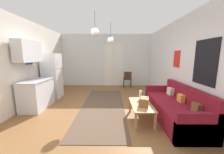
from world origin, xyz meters
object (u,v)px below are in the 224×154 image
(coffee_table, at_px, (141,106))
(pendant_lamp_near, at_px, (95,32))
(handbag, at_px, (144,101))
(couch, at_px, (176,108))
(pendant_lamp_far, at_px, (111,40))
(accent_chair, at_px, (127,78))
(refrigerator, at_px, (52,76))
(bamboo_vase, at_px, (141,95))

(coffee_table, distance_m, pendant_lamp_near, 2.27)
(handbag, relative_size, pendant_lamp_near, 0.54)
(couch, xyz_separation_m, pendant_lamp_far, (-1.72, 1.46, 1.88))
(accent_chair, relative_size, pendant_lamp_far, 1.16)
(couch, bearing_deg, pendant_lamp_far, 139.64)
(refrigerator, bearing_deg, pendant_lamp_near, -36.12)
(pendant_lamp_far, bearing_deg, accent_chair, 65.81)
(handbag, relative_size, accent_chair, 0.41)
(refrigerator, distance_m, pendant_lamp_far, 2.64)
(coffee_table, distance_m, pendant_lamp_far, 2.49)
(bamboo_vase, bearing_deg, coffee_table, -98.94)
(coffee_table, height_order, refrigerator, refrigerator)
(bamboo_vase, relative_size, pendant_lamp_near, 0.73)
(pendant_lamp_far, bearing_deg, pendant_lamp_near, -109.57)
(refrigerator, bearing_deg, bamboo_vase, -24.95)
(handbag, xyz_separation_m, pendant_lamp_near, (-1.23, 0.54, 1.72))
(coffee_table, relative_size, bamboo_vase, 2.21)
(refrigerator, height_order, accent_chair, refrigerator)
(couch, bearing_deg, pendant_lamp_near, 170.30)
(coffee_table, distance_m, handbag, 0.19)
(accent_chair, xyz_separation_m, pendant_lamp_near, (-1.22, -2.95, 1.77))
(accent_chair, height_order, pendant_lamp_far, pendant_lamp_far)
(couch, height_order, handbag, couch)
(couch, distance_m, handbag, 0.93)
(refrigerator, relative_size, pendant_lamp_near, 2.72)
(bamboo_vase, xyz_separation_m, handbag, (-0.02, -0.46, -0.02))
(coffee_table, height_order, handbag, handbag)
(couch, xyz_separation_m, pendant_lamp_near, (-2.11, 0.36, 1.97))
(bamboo_vase, height_order, pendant_lamp_far, pendant_lamp_far)
(couch, relative_size, bamboo_vase, 4.67)
(bamboo_vase, bearing_deg, couch, -17.87)
(coffee_table, height_order, bamboo_vase, bamboo_vase)
(couch, height_order, coffee_table, couch)
(couch, relative_size, accent_chair, 2.58)
(accent_chair, bearing_deg, pendant_lamp_near, 69.06)
(refrigerator, bearing_deg, handbag, -31.60)
(pendant_lamp_near, bearing_deg, couch, -9.70)
(couch, distance_m, refrigerator, 4.40)
(pendant_lamp_near, bearing_deg, accent_chair, 67.50)
(coffee_table, bearing_deg, pendant_lamp_near, 159.97)
(pendant_lamp_far, bearing_deg, refrigerator, 173.15)
(accent_chair, bearing_deg, handbag, 91.71)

